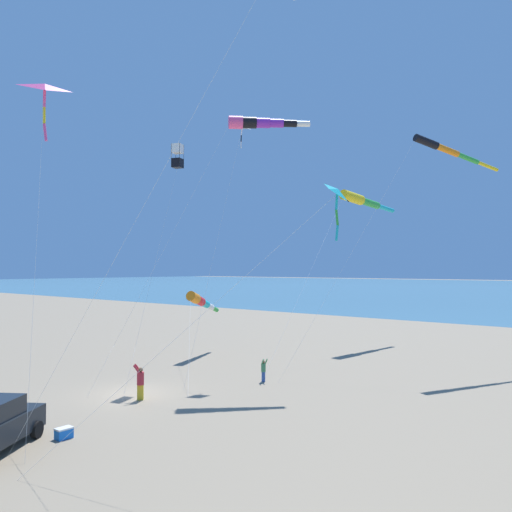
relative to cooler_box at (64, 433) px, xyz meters
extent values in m
plane|color=gray|center=(5.90, 3.84, -0.21)|extent=(600.00, 600.00, 0.00)
cylinder|color=black|center=(-0.65, 0.84, 0.12)|extent=(0.67, 0.55, 0.66)
cube|color=blue|center=(0.00, 0.00, -0.03)|extent=(0.60, 0.40, 0.36)
cube|color=white|center=(0.00, 0.00, 0.18)|extent=(0.62, 0.42, 0.06)
cube|color=gold|center=(5.41, 2.37, 0.17)|extent=(0.31, 0.32, 0.76)
cylinder|color=#B72833|center=(5.41, 2.37, 0.86)|extent=(0.49, 0.49, 0.63)
sphere|color=brown|center=(5.41, 2.37, 1.29)|extent=(0.24, 0.24, 0.24)
cylinder|color=#B72833|center=(5.19, 2.38, 1.33)|extent=(0.32, 0.35, 0.48)
cylinder|color=#B72833|center=(5.43, 2.58, 1.33)|extent=(0.32, 0.35, 0.48)
cube|color=#335199|center=(12.51, 0.21, 0.08)|extent=(0.19, 0.25, 0.58)
cylinder|color=#3D7F51|center=(12.51, 0.21, 0.60)|extent=(0.34, 0.34, 0.48)
sphere|color=brown|center=(12.51, 0.21, 0.93)|extent=(0.18, 0.18, 0.18)
cylinder|color=#3D7F51|center=(12.57, 0.05, 0.96)|extent=(0.17, 0.30, 0.36)
cylinder|color=#3D7F51|center=(12.36, 0.14, 0.96)|extent=(0.17, 0.30, 0.36)
cube|color=white|center=(10.80, 5.78, 13.91)|extent=(0.75, 0.75, 0.58)
cube|color=black|center=(10.80, 5.78, 12.99)|extent=(0.75, 0.75, 0.58)
cylinder|color=black|center=(10.96, 6.16, 13.45)|extent=(0.02, 0.02, 1.50)
cylinder|color=black|center=(10.42, 5.95, 13.45)|extent=(0.02, 0.02, 1.50)
cylinder|color=black|center=(11.17, 5.62, 13.45)|extent=(0.02, 0.02, 1.50)
cylinder|color=black|center=(10.63, 5.41, 13.45)|extent=(0.02, 0.02, 1.50)
cylinder|color=white|center=(7.73, 4.29, 6.25)|extent=(6.14, 2.99, 12.92)
cylinder|color=white|center=(0.19, -4.70, 8.55)|extent=(4.65, 9.25, 17.53)
pyramid|color=#1EB7C6|center=(3.18, -10.28, 8.72)|extent=(1.19, 0.88, 0.53)
cylinder|color=black|center=(3.17, -10.24, 8.67)|extent=(0.22, 0.74, 0.62)
cylinder|color=#1EB7C6|center=(3.15, -10.24, 8.38)|extent=(0.12, 0.08, 0.49)
cylinder|color=green|center=(3.13, -10.26, 7.90)|extent=(0.10, 0.13, 0.49)
cylinder|color=#1EB7C6|center=(3.12, -10.26, 7.42)|extent=(0.13, 0.14, 0.49)
cylinder|color=white|center=(0.12, -6.36, 4.21)|extent=(6.11, 7.77, 8.85)
cylinder|color=orange|center=(14.98, 8.74, 4.24)|extent=(1.38, 1.13, 0.99)
cylinder|color=red|center=(15.90, 9.11, 3.96)|extent=(1.32, 1.02, 0.89)
cylinder|color=#1EB7C6|center=(16.82, 9.48, 3.68)|extent=(1.26, 0.92, 0.80)
cylinder|color=white|center=(17.74, 9.85, 3.40)|extent=(1.19, 0.81, 0.70)
cylinder|color=green|center=(18.66, 10.21, 3.11)|extent=(1.13, 0.71, 0.60)
cylinder|color=white|center=(10.98, 4.82, 2.00)|extent=(7.10, 7.48, 4.42)
cylinder|color=yellow|center=(28.51, 3.17, 12.53)|extent=(2.75, 1.20, 1.13)
cylinder|color=green|center=(31.06, 2.85, 12.27)|extent=(2.70, 0.96, 0.89)
cylinder|color=#1EB7C6|center=(33.62, 2.53, 12.01)|extent=(2.65, 0.72, 0.65)
cylinder|color=white|center=(20.21, 2.05, 6.12)|extent=(14.04, 2.58, 12.66)
cylinder|color=#EF4C93|center=(12.28, 2.20, 15.25)|extent=(1.16, 1.16, 0.80)
cylinder|color=black|center=(12.91, 1.63, 15.27)|extent=(1.10, 1.09, 0.72)
cylinder|color=purple|center=(13.53, 1.06, 15.28)|extent=(1.04, 1.03, 0.63)
cylinder|color=purple|center=(14.15, 0.49, 15.30)|extent=(0.98, 0.96, 0.54)
cylinder|color=black|center=(14.77, -0.07, 15.31)|extent=(0.93, 0.90, 0.46)
cylinder|color=white|center=(15.39, -0.64, 15.33)|extent=(0.87, 0.83, 0.37)
cylinder|color=white|center=(7.99, 3.69, 7.42)|extent=(7.97, 2.43, 15.26)
cylinder|color=black|center=(23.04, -5.46, 14.92)|extent=(1.89, 1.40, 0.94)
cylinder|color=orange|center=(24.56, -6.35, 14.49)|extent=(1.82, 1.31, 0.84)
cylinder|color=green|center=(26.08, -7.24, 14.06)|extent=(1.75, 1.21, 0.75)
cylinder|color=yellow|center=(27.60, -8.13, 13.63)|extent=(1.69, 1.12, 0.66)
cylinder|color=white|center=(17.58, -2.81, 7.40)|extent=(9.41, 4.42, 15.22)
pyramid|color=white|center=(14.65, 3.75, 15.74)|extent=(1.14, 1.03, 0.25)
cylinder|color=black|center=(14.66, 3.77, 15.68)|extent=(0.46, 0.73, 0.21)
cylinder|color=white|center=(14.64, 3.78, 15.42)|extent=(0.13, 0.12, 0.43)
cylinder|color=black|center=(14.63, 3.81, 15.00)|extent=(0.08, 0.10, 0.43)
cylinder|color=white|center=(14.61, 3.81, 14.57)|extent=(0.12, 0.12, 0.43)
cylinder|color=white|center=(11.40, 2.99, 7.72)|extent=(6.53, 1.57, 15.86)
pyramid|color=#EF4C93|center=(1.09, 3.90, 14.73)|extent=(2.06, 1.77, 0.65)
cylinder|color=black|center=(1.11, 3.93, 14.63)|extent=(0.65, 1.32, 0.66)
cylinder|color=#EF4C93|center=(1.11, 3.95, 14.15)|extent=(0.14, 0.18, 0.79)
cylinder|color=yellow|center=(1.10, 3.93, 13.37)|extent=(0.20, 0.25, 0.80)
cylinder|color=#EF4C93|center=(1.11, 3.85, 12.58)|extent=(0.24, 0.23, 0.80)
cylinder|color=white|center=(-0.52, 1.30, 7.18)|extent=(3.27, 5.28, 14.78)
camera|label=1|loc=(-10.27, -18.16, 6.33)|focal=35.27mm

